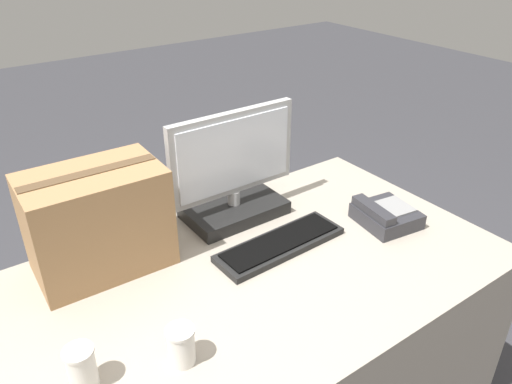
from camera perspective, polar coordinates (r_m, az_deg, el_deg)
name	(u,v)px	position (r m, az deg, el deg)	size (l,w,h in m)	color
office_desk	(224,376)	(1.75, -3.71, -20.24)	(1.80, 0.90, 0.75)	#A89E8E
monitor	(234,179)	(1.73, -2.57, 1.49)	(0.48, 0.22, 0.39)	black
keyboard	(280,244)	(1.63, 2.77, -5.94)	(0.45, 0.16, 0.03)	black
desk_phone	(385,215)	(1.79, 14.55, -2.57)	(0.21, 0.22, 0.08)	#2D2D33
paper_cup_left	(82,368)	(1.25, -19.30, -18.42)	(0.07, 0.07, 0.11)	white
paper_cup_right	(181,345)	(1.25, -8.55, -16.95)	(0.07, 0.07, 0.10)	white
cardboard_box	(98,221)	(1.54, -17.64, -3.17)	(0.40, 0.25, 0.32)	#9E754C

